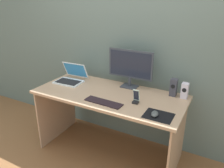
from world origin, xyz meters
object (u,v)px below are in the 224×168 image
Objects in this scene: speaker_right at (185,91)px; mouse at (155,114)px; laptop at (71,78)px; phone_in_dock at (136,98)px; monitor at (130,67)px; speaker_near_monitor at (173,87)px; keyboard_external at (103,102)px.

speaker_right reaches higher than mouse.
speaker_right is 0.52m from mouse.
phone_in_dock is at bearing -9.92° from laptop.
monitor is at bearing 121.78° from mouse.
monitor is 3.26× the size of speaker_right.
speaker_right is at bearing 7.85° from laptop.
monitor reaches higher than speaker_near_monitor.
laptop is at bearing -165.46° from monitor.
monitor is 3.71× the size of phone_in_dock.
monitor reaches higher than phone_in_dock.
laptop is 2.37× the size of phone_in_dock.
laptop reaches higher than mouse.
speaker_right is at bearing 41.16° from phone_in_dock.
laptop is 1.19m from mouse.
keyboard_external is at bearing -143.92° from speaker_right.
speaker_right reaches higher than keyboard_external.
mouse is 0.72× the size of phone_in_dock.
speaker_near_monitor is 1.83× the size of mouse.
speaker_right is 0.51m from phone_in_dock.
monitor is at bearing 122.84° from phone_in_dock.
speaker_right is 0.41× the size of keyboard_external.
speaker_near_monitor is at bearing 51.12° from phone_in_dock.
laptop reaches higher than keyboard_external.
keyboard_external is (-0.55, -0.48, -0.09)m from speaker_near_monitor.
speaker_right is 1.31m from laptop.
phone_in_dock reaches higher than mouse.
monitor is 0.45m from phone_in_dock.
mouse is at bearing -15.33° from laptop.
speaker_near_monitor is at bearing 75.31° from mouse.
mouse is at bearing -93.55° from speaker_near_monitor.
speaker_near_monitor is 1.19m from laptop.
monitor is at bearing 14.54° from laptop.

